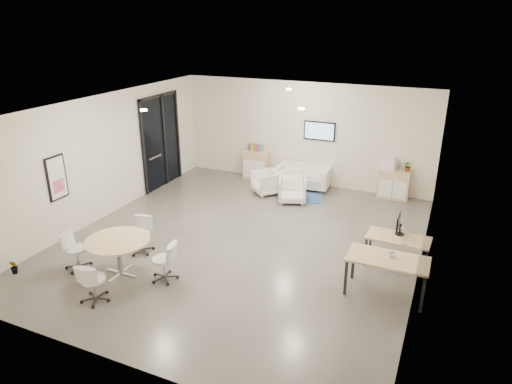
{
  "coord_description": "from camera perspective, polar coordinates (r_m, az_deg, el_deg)",
  "views": [
    {
      "loc": [
        4.25,
        -8.81,
        5.04
      ],
      "look_at": [
        0.18,
        0.4,
        1.14
      ],
      "focal_mm": 32.0,
      "sensor_mm": 36.0,
      "label": 1
    }
  ],
  "objects": [
    {
      "name": "plant_floor",
      "position": [
        10.88,
        -27.9,
        -8.69
      ],
      "size": [
        0.26,
        0.36,
        0.14
      ],
      "primitive_type": "imported",
      "rotation": [
        0.0,
        0.0,
        -0.28
      ],
      "color": "#3F7F3F",
      "rests_on": "room_shell"
    },
    {
      "name": "sideboard_right",
      "position": [
        13.93,
        16.82,
        0.94
      ],
      "size": [
        0.88,
        0.42,
        0.88
      ],
      "color": "#DCB784",
      "rests_on": "room_shell"
    },
    {
      "name": "wall_tv",
      "position": [
        14.18,
        7.93,
        7.56
      ],
      "size": [
        0.98,
        0.06,
        0.58
      ],
      "color": "black",
      "rests_on": "room_shell"
    },
    {
      "name": "printer",
      "position": [
        13.77,
        16.22,
        3.37
      ],
      "size": [
        0.51,
        0.44,
        0.32
      ],
      "rotation": [
        0.0,
        0.0,
        -0.17
      ],
      "color": "white",
      "rests_on": "sideboard_right"
    },
    {
      "name": "glass_door",
      "position": [
        14.42,
        -11.78,
        6.53
      ],
      "size": [
        0.09,
        1.9,
        2.85
      ],
      "color": "black",
      "rests_on": "room_shell"
    },
    {
      "name": "armchair_left",
      "position": [
        13.72,
        1.33,
        1.34
      ],
      "size": [
        1.02,
        1.02,
        0.77
      ],
      "primitive_type": "imported",
      "rotation": [
        0.0,
        0.0,
        -0.74
      ],
      "color": "silver",
      "rests_on": "room_shell"
    },
    {
      "name": "plant_cabinet",
      "position": [
        13.76,
        18.48,
        2.96
      ],
      "size": [
        0.32,
        0.34,
        0.24
      ],
      "primitive_type": "imported",
      "rotation": [
        0.0,
        0.0,
        0.15
      ],
      "color": "#3F7F3F",
      "rests_on": "sideboard_right"
    },
    {
      "name": "sideboard_left",
      "position": [
        15.0,
        0.04,
        3.43
      ],
      "size": [
        0.83,
        0.43,
        0.94
      ],
      "color": "#DCB784",
      "rests_on": "room_shell"
    },
    {
      "name": "blue_rug",
      "position": [
        13.62,
        5.53,
        -0.62
      ],
      "size": [
        1.54,
        1.22,
        0.01
      ],
      "primitive_type": "cube",
      "rotation": [
        0.0,
        0.0,
        0.27
      ],
      "color": "#315B96",
      "rests_on": "room_shell"
    },
    {
      "name": "monitor",
      "position": [
        10.15,
        17.41,
        -3.84
      ],
      "size": [
        0.2,
        0.5,
        0.44
      ],
      "color": "black",
      "rests_on": "desk_rear"
    },
    {
      "name": "armchair_right",
      "position": [
        13.14,
        4.56,
        0.4
      ],
      "size": [
        0.96,
        0.93,
        0.79
      ],
      "primitive_type": "imported",
      "rotation": [
        0.0,
        0.0,
        0.34
      ],
      "color": "silver",
      "rests_on": "room_shell"
    },
    {
      "name": "ceiling_spots",
      "position": [
        10.78,
        -0.91,
        11.25
      ],
      "size": [
        3.14,
        4.14,
        0.03
      ],
      "color": "#FFEAC6",
      "rests_on": "room_shell"
    },
    {
      "name": "room_shell",
      "position": [
        10.37,
        -1.78,
        1.8
      ],
      "size": [
        9.6,
        10.6,
        4.8
      ],
      "color": "#504D49",
      "rests_on": "ground"
    },
    {
      "name": "desk_front",
      "position": [
        9.04,
        16.13,
        -8.39
      ],
      "size": [
        1.51,
        0.76,
        0.78
      ],
      "rotation": [
        0.0,
        0.0,
        0.0
      ],
      "color": "#DCB784",
      "rests_on": "room_shell"
    },
    {
      "name": "artwork",
      "position": [
        11.48,
        -23.64,
        1.63
      ],
      "size": [
        0.05,
        0.54,
        1.04
      ],
      "color": "black",
      "rests_on": "room_shell"
    },
    {
      "name": "desk_rear",
      "position": [
        10.14,
        17.34,
        -5.77
      ],
      "size": [
        1.33,
        0.71,
        0.68
      ],
      "rotation": [
        0.0,
        0.0,
        -0.04
      ],
      "color": "#DCB784",
      "rests_on": "room_shell"
    },
    {
      "name": "books",
      "position": [
        14.85,
        -0.1,
        5.59
      ],
      "size": [
        0.48,
        0.14,
        0.22
      ],
      "color": "red",
      "rests_on": "sideboard_left"
    },
    {
      "name": "meeting_chairs",
      "position": [
        9.89,
        -16.73,
        -7.71
      ],
      "size": [
        2.6,
        2.6,
        0.82
      ],
      "color": "white",
      "rests_on": "room_shell"
    },
    {
      "name": "round_table",
      "position": [
        9.76,
        -16.91,
        -6.17
      ],
      "size": [
        1.3,
        1.3,
        0.79
      ],
      "color": "#DCB784",
      "rests_on": "room_shell"
    },
    {
      "name": "loveseat",
      "position": [
        14.32,
        5.93,
        1.88
      ],
      "size": [
        1.69,
        0.93,
        0.61
      ],
      "rotation": [
        0.0,
        0.0,
        0.07
      ],
      "color": "silver",
      "rests_on": "room_shell"
    },
    {
      "name": "cup",
      "position": [
        9.04,
        16.6,
        -7.48
      ],
      "size": [
        0.13,
        0.11,
        0.11
      ],
      "primitive_type": "imported",
      "rotation": [
        0.0,
        0.0,
        -0.24
      ],
      "color": "white",
      "rests_on": "desk_front"
    }
  ]
}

